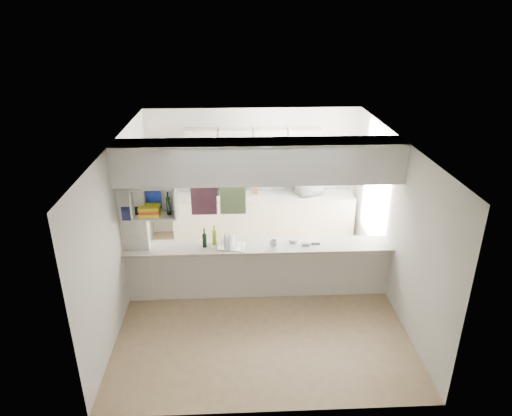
{
  "coord_description": "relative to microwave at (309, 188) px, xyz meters",
  "views": [
    {
      "loc": [
        -0.34,
        -6.33,
        4.34
      ],
      "look_at": [
        -0.03,
        0.5,
        1.34
      ],
      "focal_mm": 32.0,
      "sensor_mm": 36.0,
      "label": 1
    }
  ],
  "objects": [
    {
      "name": "bowl",
      "position": [
        -0.04,
        -0.01,
        0.16
      ],
      "size": [
        0.25,
        0.25,
        0.06
      ],
      "primitive_type": "imported",
      "color": "navy",
      "rests_on": "microwave"
    },
    {
      "name": "kitchen_run",
      "position": [
        -0.95,
        0.02,
        -0.23
      ],
      "size": [
        3.6,
        0.63,
        2.24
      ],
      "color": "beige",
      "rests_on": "floor"
    },
    {
      "name": "floor",
      "position": [
        -1.11,
        -2.12,
        -1.05
      ],
      "size": [
        4.8,
        4.8,
        0.0
      ],
      "primitive_type": "plane",
      "color": "#8D7552",
      "rests_on": "ground"
    },
    {
      "name": "wall_right",
      "position": [
        0.99,
        -2.12,
        0.25
      ],
      "size": [
        0.0,
        4.8,
        4.8
      ],
      "primitive_type": "plane",
      "rotation": [
        1.57,
        0.0,
        -1.57
      ],
      "color": "silver",
      "rests_on": "floor"
    },
    {
      "name": "knife_block",
      "position": [
        -1.07,
        0.06,
        -0.03
      ],
      "size": [
        0.11,
        0.09,
        0.2
      ],
      "primitive_type": "cube",
      "rotation": [
        0.0,
        0.0,
        -0.14
      ],
      "color": "brown",
      "rests_on": "bench_top"
    },
    {
      "name": "dish_rack",
      "position": [
        -1.55,
        -2.14,
        -0.04
      ],
      "size": [
        0.48,
        0.4,
        0.23
      ],
      "rotation": [
        0.0,
        0.0,
        -0.22
      ],
      "color": "silver",
      "rests_on": "breakfast_bar"
    },
    {
      "name": "utensil_jar",
      "position": [
        -1.85,
        0.03,
        -0.06
      ],
      "size": [
        0.1,
        0.1,
        0.14
      ],
      "primitive_type": "cylinder",
      "color": "black",
      "rests_on": "bench_top"
    },
    {
      "name": "wine_bottles",
      "position": [
        -1.89,
        -2.09,
        -0.01
      ],
      "size": [
        0.22,
        0.15,
        0.33
      ],
      "color": "black",
      "rests_on": "breakfast_bar"
    },
    {
      "name": "ceiling",
      "position": [
        -1.11,
        -2.12,
        1.55
      ],
      "size": [
        4.8,
        4.8,
        0.0
      ],
      "primitive_type": "plane",
      "color": "white",
      "rests_on": "wall_back"
    },
    {
      "name": "microwave",
      "position": [
        0.0,
        0.0,
        0.0
      ],
      "size": [
        0.56,
        0.47,
        0.26
      ],
      "primitive_type": "imported",
      "rotation": [
        0.0,
        0.0,
        3.49
      ],
      "color": "white",
      "rests_on": "bench_top"
    },
    {
      "name": "servery_partition",
      "position": [
        -1.29,
        -2.11,
        0.61
      ],
      "size": [
        4.2,
        0.5,
        2.6
      ],
      "color": "silver",
      "rests_on": "floor"
    },
    {
      "name": "wall_back",
      "position": [
        -1.11,
        0.28,
        0.25
      ],
      "size": [
        4.2,
        0.0,
        4.2
      ],
      "primitive_type": "plane",
      "rotation": [
        1.57,
        0.0,
        0.0
      ],
      "color": "silver",
      "rests_on": "floor"
    },
    {
      "name": "plastic_tubs",
      "position": [
        -0.48,
        -2.09,
        -0.1
      ],
      "size": [
        0.49,
        0.21,
        0.07
      ],
      "color": "silver",
      "rests_on": "breakfast_bar"
    },
    {
      "name": "cup",
      "position": [
        -0.89,
        -2.18,
        -0.07
      ],
      "size": [
        0.15,
        0.15,
        0.1
      ],
      "primitive_type": "imported",
      "rotation": [
        0.0,
        0.0,
        -0.18
      ],
      "color": "white",
      "rests_on": "dish_rack"
    },
    {
      "name": "cubby_shelf",
      "position": [
        -2.68,
        -2.18,
        0.66
      ],
      "size": [
        0.65,
        0.35,
        0.5
      ],
      "color": "white",
      "rests_on": "bulkhead"
    },
    {
      "name": "wall_left",
      "position": [
        -3.21,
        -2.12,
        0.25
      ],
      "size": [
        0.0,
        4.8,
        4.8
      ],
      "primitive_type": "plane",
      "rotation": [
        1.57,
        0.0,
        1.57
      ],
      "color": "silver",
      "rests_on": "floor"
    }
  ]
}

